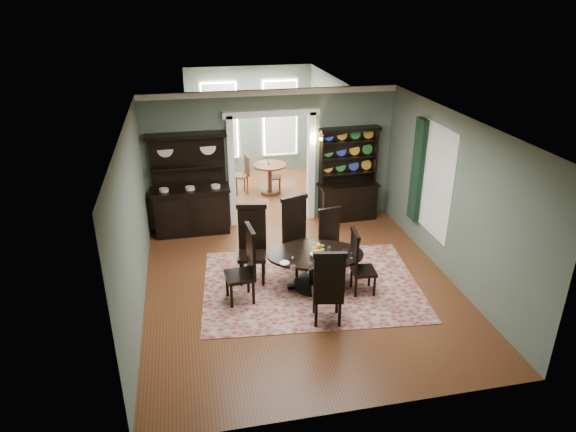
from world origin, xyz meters
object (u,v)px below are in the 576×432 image
parlor_table (270,174)px  dining_table (315,264)px  welsh_dresser (348,187)px  sideboard (191,199)px

parlor_table → dining_table: bearing=-90.0°
dining_table → welsh_dresser: bearing=70.3°
sideboard → parlor_table: (2.06, 1.92, -0.25)m
sideboard → parlor_table: size_ratio=2.57×
sideboard → welsh_dresser: (3.54, 0.02, 0.01)m
parlor_table → sideboard: bearing=-137.0°
dining_table → welsh_dresser: (1.48, 2.78, 0.31)m
dining_table → welsh_dresser: size_ratio=0.86×
welsh_dresser → parlor_table: 2.42m
dining_table → sideboard: 3.46m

